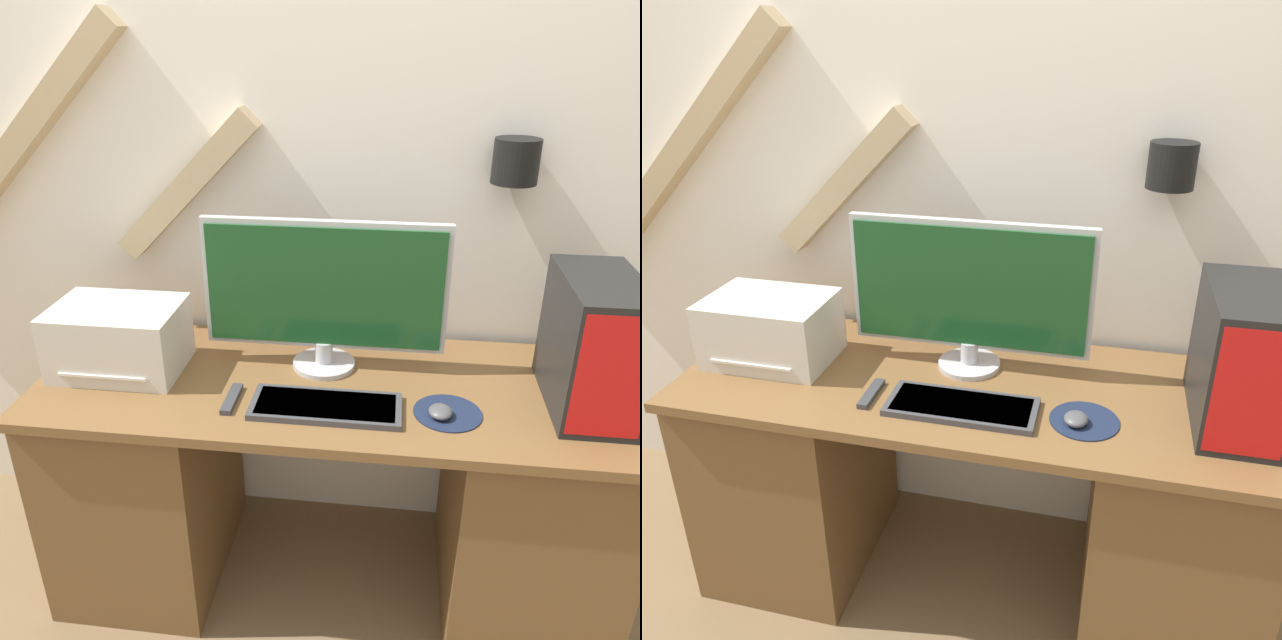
{
  "view_description": "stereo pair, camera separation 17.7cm",
  "coord_description": "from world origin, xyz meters",
  "views": [
    {
      "loc": [
        0.17,
        -1.27,
        1.73
      ],
      "look_at": [
        -0.04,
        0.33,
        0.98
      ],
      "focal_mm": 35.0,
      "sensor_mm": 36.0,
      "label": 1
    },
    {
      "loc": [
        0.34,
        -1.23,
        1.73
      ],
      "look_at": [
        -0.04,
        0.33,
        0.98
      ],
      "focal_mm": 35.0,
      "sensor_mm": 36.0,
      "label": 2
    }
  ],
  "objects": [
    {
      "name": "monitor",
      "position": [
        -0.04,
        0.43,
        1.03
      ],
      "size": [
        0.73,
        0.19,
        0.46
      ],
      "color": "#B7B7BC",
      "rests_on": "desk"
    },
    {
      "name": "remote_control",
      "position": [
        -0.27,
        0.19,
        0.79
      ],
      "size": [
        0.03,
        0.15,
        0.02
      ],
      "color": "#38383D",
      "rests_on": "desk"
    },
    {
      "name": "mouse",
      "position": [
        0.31,
        0.18,
        0.8
      ],
      "size": [
        0.06,
        0.07,
        0.03
      ],
      "color": "#4C4C51",
      "rests_on": "mousepad"
    },
    {
      "name": "desk",
      "position": [
        0.0,
        0.33,
        0.4
      ],
      "size": [
        1.75,
        0.66,
        0.78
      ],
      "color": "brown",
      "rests_on": "ground_plane"
    },
    {
      "name": "printer",
      "position": [
        -0.65,
        0.33,
        0.88
      ],
      "size": [
        0.38,
        0.28,
        0.21
      ],
      "color": "beige",
      "rests_on": "desk"
    },
    {
      "name": "wall_back",
      "position": [
        -0.01,
        0.72,
        1.36
      ],
      "size": [
        6.4,
        0.18,
        2.73
      ],
      "color": "white",
      "rests_on": "ground_plane"
    },
    {
      "name": "mousepad",
      "position": [
        0.33,
        0.2,
        0.78
      ],
      "size": [
        0.19,
        0.19,
        0.0
      ],
      "color": "#19233D",
      "rests_on": "desk"
    },
    {
      "name": "computer_tower",
      "position": [
        0.71,
        0.31,
        0.97
      ],
      "size": [
        0.2,
        0.38,
        0.37
      ],
      "color": "black",
      "rests_on": "desk"
    },
    {
      "name": "keyboard",
      "position": [
        -0.0,
        0.18,
        0.79
      ],
      "size": [
        0.42,
        0.17,
        0.02
      ],
      "color": "#3D3D42",
      "rests_on": "desk"
    }
  ]
}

